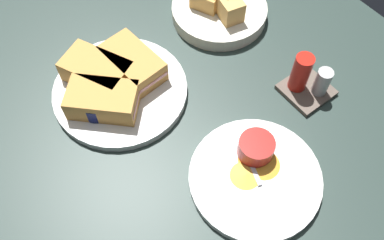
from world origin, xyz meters
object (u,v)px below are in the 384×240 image
Objects in this scene: sandwich_half_extra at (103,100)px; bread_basket_rear at (219,9)px; plate_chips_companion at (255,178)px; plate_sandwich_main at (120,91)px; spoon_by_gravy_ramekin at (245,151)px; ramekin_light_gravy at (256,148)px; ramekin_dark_sauce at (97,103)px; sandwich_half_near at (133,63)px; sandwich_half_far at (97,71)px; spoon_by_dark_ramekin at (119,89)px; condiment_caddy at (307,80)px.

bread_basket_rear reaches higher than sandwich_half_extra.
plate_chips_companion is at bearing 25.30° from sandwich_half_extra.
plate_sandwich_main is 27.92cm from spoon_by_gravy_ramekin.
plate_chips_companion is 5.38cm from ramekin_light_gravy.
plate_sandwich_main is 1.26× the size of bread_basket_rear.
bread_basket_rear is at bearing 151.20° from ramekin_light_gravy.
bread_basket_rear is at bearing 100.95° from sandwich_half_extra.
plate_sandwich_main is 6.56cm from ramekin_dark_sauce.
sandwich_half_far is at bearing -111.55° from sandwich_half_near.
sandwich_half_near is 10.19cm from sandwich_half_extra.
plate_chips_companion is 2.40× the size of spoon_by_gravy_ramekin.
ramekin_dark_sauce reaches higher than plate_chips_companion.
sandwich_half_extra is 2.09× the size of ramekin_dark_sauce.
sandwich_half_far is at bearing 158.45° from sandwich_half_extra.
bread_basket_rear is (-4.51, 29.10, 1.50)cm from plate_sandwich_main.
sandwich_half_extra is 1.47× the size of spoon_by_dark_ramekin.
plate_chips_companion is (32.59, 4.15, -3.20)cm from sandwich_half_near.
spoon_by_dark_ramekin is 29.33cm from ramekin_light_gravy.
spoon_by_gravy_ramekin is at bearing 21.98° from plate_sandwich_main.
sandwich_half_far is 33.05cm from spoon_by_gravy_ramekin.
plate_chips_companion is (35.24, 10.85, -3.20)cm from sandwich_half_far.
condiment_caddy is at bearing 1.42° from bread_basket_rear.
sandwich_half_near reaches higher than ramekin_dark_sauce.
ramekin_light_gravy reaches higher than plate_sandwich_main.
plate_sandwich_main and plate_chips_companion have the same top height.
sandwich_half_near is at bearing -84.20° from bread_basket_rear.
sandwich_half_near is at bearing -168.31° from spoon_by_gravy_ramekin.
sandwich_half_near is 0.59× the size of plate_chips_companion.
plate_chips_companion is at bearing -67.60° from condiment_caddy.
plate_sandwich_main is 1.29cm from spoon_by_dark_ramekin.
ramekin_light_gravy is at bearing -74.18° from condiment_caddy.
plate_sandwich_main is at bearing 134.79° from spoon_by_dark_ramekin.
ramekin_dark_sauce is (3.53, -10.51, -0.62)cm from sandwich_half_near.
plate_chips_companion is at bearing 17.11° from sandwich_half_far.
condiment_caddy reaches higher than bread_basket_rear.
bread_basket_rear is (-35.08, 20.28, 1.50)cm from plate_chips_companion.
plate_chips_companion is at bearing 16.10° from plate_sandwich_main.
sandwich_half_near is 0.95× the size of sandwich_half_extra.
spoon_by_gravy_ramekin is at bearing -131.46° from ramekin_light_gravy.
sandwich_half_extra is at bearing 65.93° from ramekin_dark_sauce.
sandwich_half_extra is 1.54× the size of condiment_caddy.
ramekin_light_gravy is at bearing 24.53° from spoon_by_dark_ramekin.
sandwich_half_far reaches higher than ramekin_dark_sauce.
ramekin_light_gravy reaches higher than spoon_by_gravy_ramekin.
sandwich_half_near is 1.98× the size of ramekin_dark_sauce.
ramekin_light_gravy is 0.66× the size of spoon_by_gravy_ramekin.
sandwich_half_far is at bearing -157.79° from spoon_by_gravy_ramekin.
sandwich_half_near reaches higher than spoon_by_gravy_ramekin.
ramekin_light_gravy is 18.71cm from condiment_caddy.
spoon_by_dark_ramekin reaches higher than plate_chips_companion.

